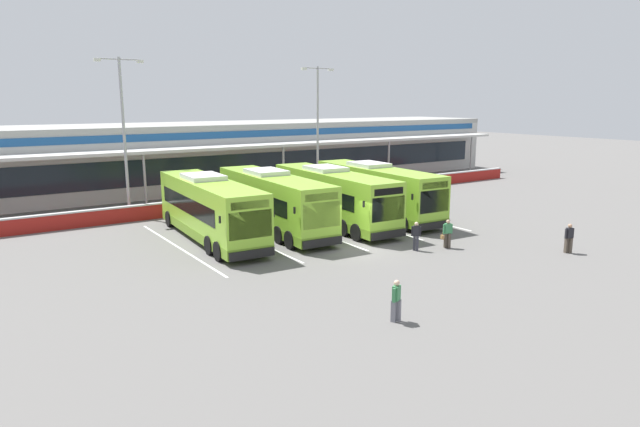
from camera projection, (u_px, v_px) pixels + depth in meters
The scene contains 18 objects.
ground_plane at pixel (362, 249), 30.67m from camera, with size 200.00×200.00×0.00m, color #605E5B.
terminal_building at pixel (186, 156), 51.92m from camera, with size 70.00×13.00×6.00m.
red_barrier_wall at pixel (246, 201), 42.34m from camera, with size 60.00×0.40×1.10m.
coach_bus_leftmost at pixel (210, 210), 32.50m from camera, with size 3.50×12.28×3.78m.
coach_bus_left_centre at pixel (273, 203), 34.79m from camera, with size 3.50×12.28×3.78m.
coach_bus_centre at pixel (333, 198), 36.54m from camera, with size 3.50×12.28×3.78m.
coach_bus_right_centre at pixel (376, 192), 38.88m from camera, with size 3.50×12.28×3.78m.
bay_stripe_far_west at pixel (179, 247), 30.95m from camera, with size 0.14×13.00×0.01m, color silver.
bay_stripe_west at pixel (246, 237), 33.24m from camera, with size 0.14×13.00×0.01m, color silver.
bay_stripe_mid_west at pixel (305, 228), 35.54m from camera, with size 0.14×13.00×0.01m, color silver.
bay_stripe_centre at pixel (356, 221), 37.84m from camera, with size 0.14×13.00×0.01m, color silver.
bay_stripe_mid_east at pixel (402, 214), 40.14m from camera, with size 0.14×13.00×0.01m, color silver.
pedestrian_with_handbag at pixel (447, 233), 30.72m from camera, with size 0.63×0.49×1.62m.
pedestrian_in_dark_coat at pixel (416, 235), 30.15m from camera, with size 0.45×0.45×1.62m.
pedestrian_child at pixel (569, 237), 29.67m from camera, with size 0.54×0.37×1.62m.
pedestrian_near_bin at pixel (396, 299), 20.42m from camera, with size 0.52×0.35×1.62m.
lamp_post_west at pixel (124, 128), 37.92m from camera, with size 3.24×0.28×11.00m.
lamp_post_centre at pixel (318, 122), 48.17m from camera, with size 3.24×0.28×11.00m.
Camera 1 is at (-18.53, -23.26, 8.10)m, focal length 30.90 mm.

